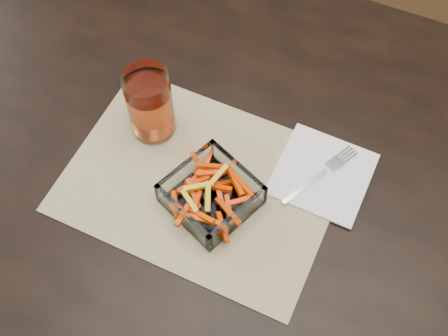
{
  "coord_description": "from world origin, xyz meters",
  "views": [
    {
      "loc": [
        0.09,
        -0.49,
        1.6
      ],
      "look_at": [
        -0.1,
        -0.06,
        0.78
      ],
      "focal_mm": 45.0,
      "sensor_mm": 36.0,
      "label": 1
    }
  ],
  "objects_px": {
    "tumbler": "(150,106)",
    "fork": "(322,173)",
    "glass_bowl": "(211,195)",
    "dining_table": "(288,192)"
  },
  "relations": [
    {
      "from": "glass_bowl",
      "to": "dining_table",
      "type": "bearing_deg",
      "value": 48.19
    },
    {
      "from": "dining_table",
      "to": "tumbler",
      "type": "relative_size",
      "value": 11.5
    },
    {
      "from": "tumbler",
      "to": "fork",
      "type": "bearing_deg",
      "value": 5.58
    },
    {
      "from": "glass_bowl",
      "to": "fork",
      "type": "distance_m",
      "value": 0.2
    },
    {
      "from": "glass_bowl",
      "to": "tumbler",
      "type": "distance_m",
      "value": 0.19
    },
    {
      "from": "glass_bowl",
      "to": "fork",
      "type": "relative_size",
      "value": 1.09
    },
    {
      "from": "tumbler",
      "to": "dining_table",
      "type": "bearing_deg",
      "value": 4.99
    },
    {
      "from": "tumbler",
      "to": "fork",
      "type": "relative_size",
      "value": 0.89
    },
    {
      "from": "glass_bowl",
      "to": "fork",
      "type": "height_order",
      "value": "glass_bowl"
    },
    {
      "from": "dining_table",
      "to": "glass_bowl",
      "type": "xyz_separation_m",
      "value": [
        -0.1,
        -0.12,
        0.11
      ]
    }
  ]
}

